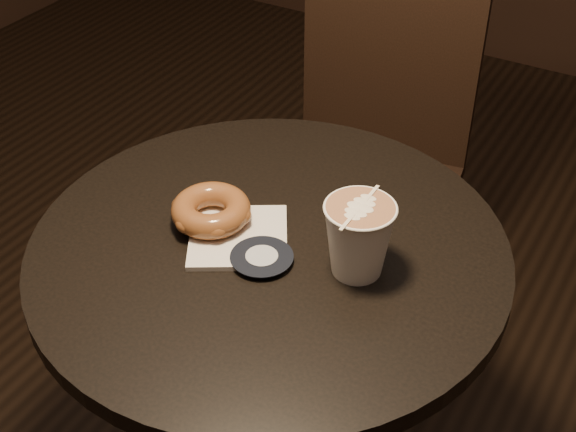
{
  "coord_description": "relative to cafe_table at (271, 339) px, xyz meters",
  "views": [
    {
      "loc": [
        0.47,
        -0.76,
        1.49
      ],
      "look_at": [
        0.01,
        0.03,
        0.79
      ],
      "focal_mm": 50.0,
      "sensor_mm": 36.0,
      "label": 1
    }
  ],
  "objects": [
    {
      "name": "cafe_table",
      "position": [
        0.0,
        0.0,
        0.0
      ],
      "size": [
        0.7,
        0.7,
        0.75
      ],
      "color": "black",
      "rests_on": "ground"
    },
    {
      "name": "chair",
      "position": [
        -0.12,
        0.65,
        -0.0
      ],
      "size": [
        0.45,
        0.45,
        0.98
      ],
      "rotation": [
        0.0,
        0.0,
        0.17
      ],
      "color": "black",
      "rests_on": "ground"
    },
    {
      "name": "pastry_bag",
      "position": [
        -0.04,
        -0.01,
        0.2
      ],
      "size": [
        0.19,
        0.19,
        0.01
      ],
      "primitive_type": "cube",
      "rotation": [
        0.0,
        0.0,
        0.54
      ],
      "color": "silver",
      "rests_on": "cafe_table"
    },
    {
      "name": "doughnut",
      "position": [
        -0.1,
        -0.01,
        0.23
      ],
      "size": [
        0.12,
        0.12,
        0.04
      ],
      "primitive_type": "torus",
      "color": "brown",
      "rests_on": "pastry_bag"
    },
    {
      "name": "latte_cup",
      "position": [
        0.14,
        0.01,
        0.25
      ],
      "size": [
        0.1,
        0.1,
        0.11
      ],
      "primitive_type": null,
      "color": "white",
      "rests_on": "cafe_table"
    }
  ]
}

